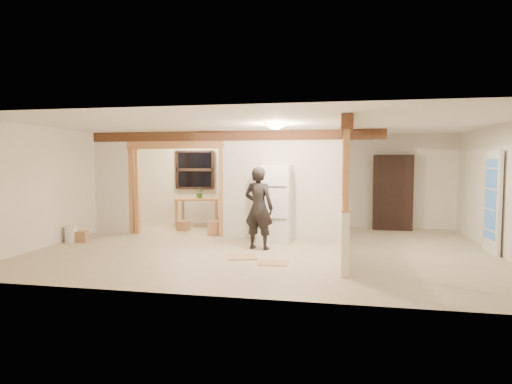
% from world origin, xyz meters
% --- Properties ---
extents(floor, '(9.00, 6.50, 0.01)m').
position_xyz_m(floor, '(0.00, 0.00, -0.01)').
color(floor, '#C4B291').
rests_on(floor, ground).
extents(ceiling, '(9.00, 6.50, 0.01)m').
position_xyz_m(ceiling, '(0.00, 0.00, 2.50)').
color(ceiling, white).
extents(wall_back, '(9.00, 0.01, 2.50)m').
position_xyz_m(wall_back, '(0.00, 3.25, 1.25)').
color(wall_back, silver).
rests_on(wall_back, floor).
extents(wall_front, '(9.00, 0.01, 2.50)m').
position_xyz_m(wall_front, '(0.00, -3.25, 1.25)').
color(wall_front, silver).
rests_on(wall_front, floor).
extents(wall_left, '(0.01, 6.50, 2.50)m').
position_xyz_m(wall_left, '(-4.50, 0.00, 1.25)').
color(wall_left, silver).
rests_on(wall_left, floor).
extents(wall_right, '(0.01, 6.50, 2.50)m').
position_xyz_m(wall_right, '(4.50, 0.00, 1.25)').
color(wall_right, silver).
rests_on(wall_right, floor).
extents(partition_left_stub, '(0.90, 0.12, 2.50)m').
position_xyz_m(partition_left_stub, '(-4.05, 1.20, 1.25)').
color(partition_left_stub, silver).
rests_on(partition_left_stub, floor).
extents(partition_center, '(2.80, 0.12, 2.50)m').
position_xyz_m(partition_center, '(0.20, 1.20, 1.25)').
color(partition_center, silver).
rests_on(partition_center, floor).
extents(doorway_frame, '(2.46, 0.14, 2.20)m').
position_xyz_m(doorway_frame, '(-2.40, 1.20, 1.10)').
color(doorway_frame, tan).
rests_on(doorway_frame, floor).
extents(header_beam_back, '(7.00, 0.18, 0.22)m').
position_xyz_m(header_beam_back, '(-1.00, 1.20, 2.38)').
color(header_beam_back, brown).
rests_on(header_beam_back, ceiling).
extents(header_beam_right, '(0.18, 3.30, 0.22)m').
position_xyz_m(header_beam_right, '(1.60, -0.40, 2.38)').
color(header_beam_right, brown).
rests_on(header_beam_right, ceiling).
extents(pony_wall, '(0.12, 3.20, 1.00)m').
position_xyz_m(pony_wall, '(1.60, -0.40, 0.50)').
color(pony_wall, silver).
rests_on(pony_wall, floor).
extents(stud_partition, '(0.14, 3.20, 1.32)m').
position_xyz_m(stud_partition, '(1.60, -0.40, 1.66)').
color(stud_partition, tan).
rests_on(stud_partition, pony_wall).
extents(window_back, '(1.12, 0.10, 1.10)m').
position_xyz_m(window_back, '(-2.60, 3.17, 1.55)').
color(window_back, black).
rests_on(window_back, wall_back).
extents(french_door, '(0.12, 0.86, 2.00)m').
position_xyz_m(french_door, '(4.42, 0.40, 1.00)').
color(french_door, white).
rests_on(french_door, floor).
extents(ceiling_dome_main, '(0.36, 0.36, 0.16)m').
position_xyz_m(ceiling_dome_main, '(0.30, -0.50, 2.48)').
color(ceiling_dome_main, '#FFEABF').
rests_on(ceiling_dome_main, ceiling).
extents(ceiling_dome_util, '(0.32, 0.32, 0.14)m').
position_xyz_m(ceiling_dome_util, '(-2.50, 2.30, 2.48)').
color(ceiling_dome_util, '#FFEABF').
rests_on(ceiling_dome_util, ceiling).
extents(hanging_bulb, '(0.07, 0.07, 0.07)m').
position_xyz_m(hanging_bulb, '(-2.00, 1.60, 2.18)').
color(hanging_bulb, '#FFD88C').
rests_on(hanging_bulb, ceiling).
extents(refrigerator, '(0.70, 0.68, 1.70)m').
position_xyz_m(refrigerator, '(0.09, 0.80, 0.85)').
color(refrigerator, white).
rests_on(refrigerator, floor).
extents(woman, '(0.69, 0.53, 1.69)m').
position_xyz_m(woman, '(-0.10, -0.11, 0.84)').
color(woman, black).
rests_on(woman, floor).
extents(work_table, '(1.33, 0.85, 0.78)m').
position_xyz_m(work_table, '(-2.29, 2.63, 0.39)').
color(work_table, tan).
rests_on(work_table, floor).
extents(potted_plant, '(0.35, 0.33, 0.31)m').
position_xyz_m(potted_plant, '(-2.27, 2.65, 0.93)').
color(potted_plant, '#38762E').
rests_on(potted_plant, work_table).
extents(shop_vac, '(0.56, 0.56, 0.58)m').
position_xyz_m(shop_vac, '(-4.20, 1.61, 0.29)').
color(shop_vac, maroon).
rests_on(shop_vac, floor).
extents(bookshelf, '(0.98, 0.33, 1.96)m').
position_xyz_m(bookshelf, '(2.87, 3.02, 0.98)').
color(bookshelf, black).
rests_on(bookshelf, floor).
extents(bucket, '(0.33, 0.33, 0.35)m').
position_xyz_m(bucket, '(-4.33, -0.14, 0.17)').
color(bucket, white).
rests_on(bucket, floor).
extents(box_util_a, '(0.42, 0.36, 0.34)m').
position_xyz_m(box_util_a, '(-1.42, 1.40, 0.17)').
color(box_util_a, '#A3724E').
rests_on(box_util_a, floor).
extents(box_util_b, '(0.33, 0.33, 0.25)m').
position_xyz_m(box_util_b, '(-2.45, 1.83, 0.13)').
color(box_util_b, '#A3724E').
rests_on(box_util_b, floor).
extents(box_front, '(0.33, 0.29, 0.23)m').
position_xyz_m(box_front, '(-4.15, -0.07, 0.12)').
color(box_front, '#A3724E').
rests_on(box_front, floor).
extents(floor_panel_near, '(0.64, 0.64, 0.02)m').
position_xyz_m(floor_panel_near, '(-0.26, -0.92, 0.01)').
color(floor_panel_near, tan).
rests_on(floor_panel_near, floor).
extents(floor_panel_far, '(0.51, 0.41, 0.02)m').
position_xyz_m(floor_panel_far, '(0.38, -1.29, 0.01)').
color(floor_panel_far, tan).
rests_on(floor_panel_far, floor).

